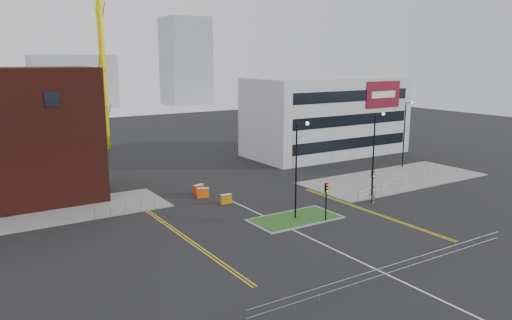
{
  "coord_description": "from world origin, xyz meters",
  "views": [
    {
      "loc": [
        -25.31,
        -27.88,
        14.85
      ],
      "look_at": [
        0.71,
        12.87,
        5.0
      ],
      "focal_mm": 35.0,
      "sensor_mm": 36.0,
      "label": 1
    }
  ],
  "objects": [
    {
      "name": "pedestrian",
      "position": [
        12.21,
        7.92,
        0.98
      ],
      "size": [
        0.85,
        0.74,
        1.97
      ],
      "primitive_type": "imported",
      "rotation": [
        0.0,
        0.0,
        0.46
      ],
      "color": "tan",
      "rests_on": "ground"
    },
    {
      "name": "railing_right",
      "position": [
        20.5,
        11.5,
        0.78
      ],
      "size": [
        19.05,
        5.05,
        1.1
      ],
      "color": "gray",
      "rests_on": "ground"
    },
    {
      "name": "pavement_left",
      "position": [
        -20.0,
        22.0,
        0.06
      ],
      "size": [
        28.0,
        8.0,
        0.12
      ],
      "primitive_type": "cube",
      "color": "slate",
      "rests_on": "ground"
    },
    {
      "name": "streetlamp_right_near",
      "position": [
        14.22,
        10.0,
        5.41
      ],
      "size": [
        1.46,
        0.36,
        9.18
      ],
      "color": "black",
      "rests_on": "ground"
    },
    {
      "name": "railing_left",
      "position": [
        -11.0,
        18.0,
        0.74
      ],
      "size": [
        6.05,
        0.05,
        1.1
      ],
      "color": "gray",
      "rests_on": "ground"
    },
    {
      "name": "streetlamp_island",
      "position": [
        2.22,
        8.0,
        5.41
      ],
      "size": [
        1.46,
        0.36,
        9.18
      ],
      "color": "black",
      "rests_on": "ground"
    },
    {
      "name": "yellow_left_b",
      "position": [
        -8.7,
        10.0,
        0.01
      ],
      "size": [
        0.12,
        24.0,
        0.01
      ],
      "primitive_type": "cube",
      "color": "gold",
      "rests_on": "ground"
    },
    {
      "name": "yellow_right_a",
      "position": [
        9.5,
        6.0,
        0.01
      ],
      "size": [
        0.12,
        20.0,
        0.01
      ],
      "primitive_type": "cube",
      "color": "gold",
      "rests_on": "ground"
    },
    {
      "name": "skyline_c",
      "position": [
        45.0,
        125.0,
        14.0
      ],
      "size": [
        14.0,
        12.0,
        28.0
      ],
      "primitive_type": "cube",
      "color": "gray",
      "rests_on": "ground"
    },
    {
      "name": "barrier_mid",
      "position": [
        -1.72,
        20.97,
        0.58
      ],
      "size": [
        1.34,
        0.77,
        1.07
      ],
      "color": "red",
      "rests_on": "ground"
    },
    {
      "name": "traffic_light_right",
      "position": [
        12.0,
        7.98,
        2.57
      ],
      "size": [
        0.28,
        0.33,
        3.65
      ],
      "color": "black",
      "rests_on": "ground"
    },
    {
      "name": "barrier_left",
      "position": [
        -2.01,
        19.33,
        0.58
      ],
      "size": [
        1.35,
        0.8,
        1.08
      ],
      "color": "#FE5D0E",
      "rests_on": "ground"
    },
    {
      "name": "streetlamp_right_far",
      "position": [
        28.22,
        18.0,
        5.41
      ],
      "size": [
        1.46,
        0.36,
        9.18
      ],
      "color": "black",
      "rests_on": "ground"
    },
    {
      "name": "pavement_right",
      "position": [
        22.0,
        14.0,
        0.06
      ],
      "size": [
        24.0,
        10.0,
        0.12
      ],
      "primitive_type": "cube",
      "color": "slate",
      "rests_on": "ground"
    },
    {
      "name": "yellow_left_a",
      "position": [
        -9.0,
        10.0,
        0.01
      ],
      "size": [
        0.12,
        24.0,
        0.01
      ],
      "primitive_type": "cube",
      "color": "gold",
      "rests_on": "ground"
    },
    {
      "name": "skyline_d",
      "position": [
        -8.0,
        140.0,
        6.0
      ],
      "size": [
        30.0,
        12.0,
        12.0
      ],
      "primitive_type": "cube",
      "color": "gray",
      "rests_on": "ground"
    },
    {
      "name": "barrier_right",
      "position": [
        -1.0,
        16.0,
        0.55
      ],
      "size": [
        1.21,
        0.44,
        1.01
      ],
      "color": "#CE6E0B",
      "rests_on": "ground"
    },
    {
      "name": "railing_front",
      "position": [
        0.0,
        -6.0,
        0.78
      ],
      "size": [
        24.05,
        0.05,
        1.1
      ],
      "color": "gray",
      "rests_on": "ground"
    },
    {
      "name": "island_kerb",
      "position": [
        2.0,
        8.0,
        0.04
      ],
      "size": [
        8.6,
        4.6,
        0.08
      ],
      "primitive_type": "cube",
      "color": "slate",
      "rests_on": "ground"
    },
    {
      "name": "office_block",
      "position": [
        26.01,
        31.97,
        6.0
      ],
      "size": [
        25.0,
        12.2,
        12.0
      ],
      "color": "#ACAEB1",
      "rests_on": "ground"
    },
    {
      "name": "skyline_b",
      "position": [
        10.0,
        130.0,
        8.0
      ],
      "size": [
        24.0,
        12.0,
        16.0
      ],
      "primitive_type": "cube",
      "color": "gray",
      "rests_on": "ground"
    },
    {
      "name": "traffic_light_island",
      "position": [
        4.0,
        5.98,
        2.57
      ],
      "size": [
        0.28,
        0.33,
        3.65
      ],
      "color": "black",
      "rests_on": "ground"
    },
    {
      "name": "centre_line",
      "position": [
        0.0,
        2.0,
        0.01
      ],
      "size": [
        0.15,
        30.0,
        0.01
      ],
      "primitive_type": "cube",
      "color": "silver",
      "rests_on": "ground"
    },
    {
      "name": "grass_island",
      "position": [
        2.0,
        8.0,
        0.06
      ],
      "size": [
        8.0,
        4.0,
        0.12
      ],
      "primitive_type": "cube",
      "color": "#204818",
      "rests_on": "ground"
    },
    {
      "name": "ground",
      "position": [
        0.0,
        0.0,
        0.0
      ],
      "size": [
        200.0,
        200.0,
        0.0
      ],
      "primitive_type": "plane",
      "color": "black",
      "rests_on": "ground"
    },
    {
      "name": "yellow_right_b",
      "position": [
        9.8,
        6.0,
        0.01
      ],
      "size": [
        0.12,
        20.0,
        0.01
      ],
      "primitive_type": "cube",
      "color": "gold",
      "rests_on": "ground"
    }
  ]
}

